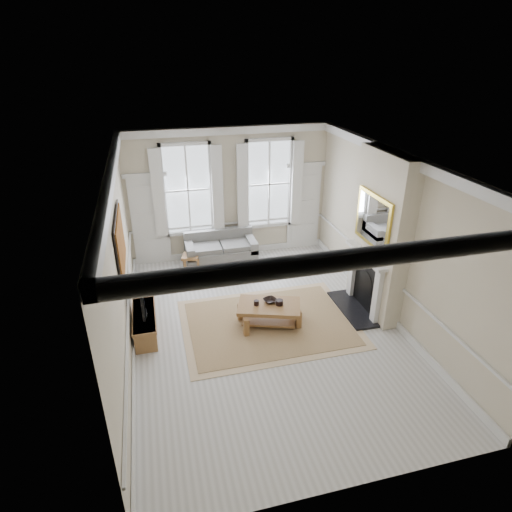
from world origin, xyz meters
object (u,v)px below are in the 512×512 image
object	(u,v)px
sofa	(220,250)
tv_stand	(145,324)
coffee_table	(269,308)
side_table	(191,259)

from	to	relation	value
sofa	tv_stand	xyz separation A→B (m)	(-1.98, -2.68, -0.13)
coffee_table	tv_stand	world-z (taller)	coffee_table
coffee_table	tv_stand	xyz separation A→B (m)	(-2.44, 0.29, -0.16)
coffee_table	tv_stand	size ratio (longest dim) A/B	1.11
side_table	tv_stand	bearing A→B (deg)	-116.85
tv_stand	side_table	bearing A→B (deg)	63.15
sofa	coffee_table	xyz separation A→B (m)	(0.47, -2.96, 0.03)
side_table	tv_stand	world-z (taller)	side_table
sofa	tv_stand	distance (m)	3.33
sofa	coffee_table	world-z (taller)	sofa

